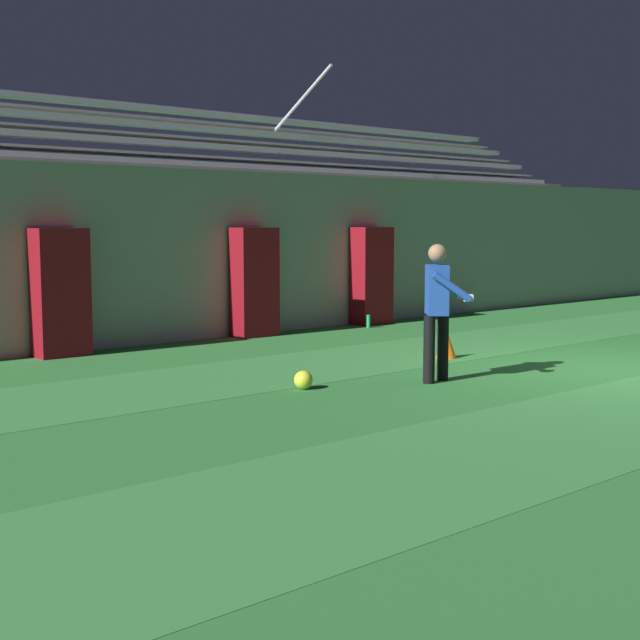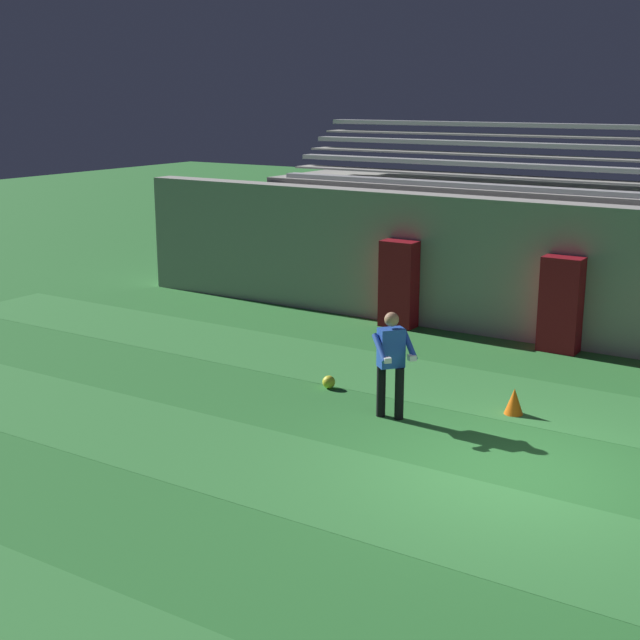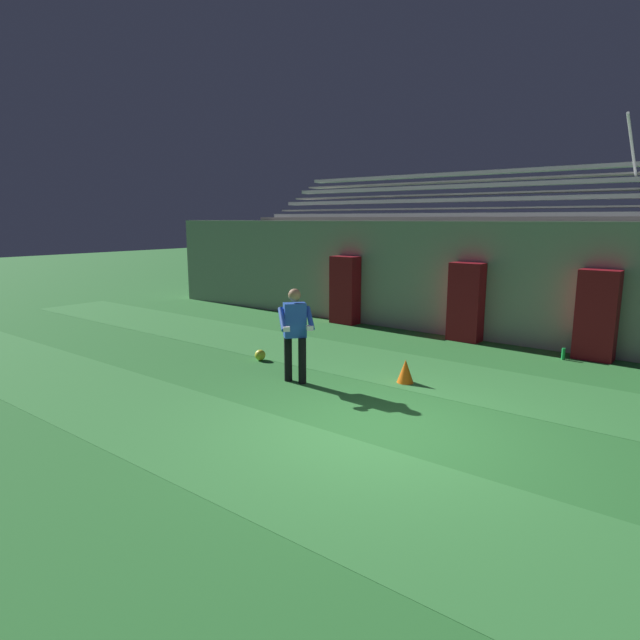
# 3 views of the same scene
# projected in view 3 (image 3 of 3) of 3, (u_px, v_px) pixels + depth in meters

# --- Properties ---
(ground_plane) EXTENTS (80.00, 80.00, 0.00)m
(ground_plane) POSITION_uv_depth(u_px,v_px,m) (383.00, 431.00, 7.28)
(ground_plane) COLOR #2D7533
(turf_stripe_mid) EXTENTS (28.00, 2.22, 0.01)m
(turf_stripe_mid) POSITION_uv_depth(u_px,v_px,m) (310.00, 473.00, 6.07)
(turf_stripe_mid) COLOR #38843D
(turf_stripe_mid) RESTS_ON ground
(turf_stripe_far) EXTENTS (28.00, 2.22, 0.01)m
(turf_stripe_far) POSITION_uv_depth(u_px,v_px,m) (468.00, 382.00, 9.50)
(turf_stripe_far) COLOR #38843D
(turf_stripe_far) RESTS_ON ground
(back_wall) EXTENTS (24.00, 0.60, 2.80)m
(back_wall) POSITION_uv_depth(u_px,v_px,m) (536.00, 284.00, 12.04)
(back_wall) COLOR #999691
(back_wall) RESTS_ON ground
(padding_pillar_gate_left) EXTENTS (0.76, 0.44, 1.85)m
(padding_pillar_gate_left) POSITION_uv_depth(u_px,v_px,m) (466.00, 302.00, 12.55)
(padding_pillar_gate_left) COLOR maroon
(padding_pillar_gate_left) RESTS_ON ground
(padding_pillar_gate_right) EXTENTS (0.76, 0.44, 1.85)m
(padding_pillar_gate_right) POSITION_uv_depth(u_px,v_px,m) (597.00, 315.00, 10.85)
(padding_pillar_gate_right) COLOR maroon
(padding_pillar_gate_right) RESTS_ON ground
(padding_pillar_far_left) EXTENTS (0.76, 0.44, 1.85)m
(padding_pillar_far_left) POSITION_uv_depth(u_px,v_px,m) (345.00, 290.00, 14.67)
(padding_pillar_far_left) COLOR maroon
(padding_pillar_far_left) RESTS_ON ground
(bleacher_stand) EXTENTS (18.00, 3.35, 5.03)m
(bleacher_stand) POSITION_uv_depth(u_px,v_px,m) (560.00, 273.00, 13.56)
(bleacher_stand) COLOR #999691
(bleacher_stand) RESTS_ON ground
(goalkeeper) EXTENTS (0.73, 0.74, 1.67)m
(goalkeeper) POSITION_uv_depth(u_px,v_px,m) (295.00, 330.00, 9.30)
(goalkeeper) COLOR black
(goalkeeper) RESTS_ON ground
(soccer_ball) EXTENTS (0.22, 0.22, 0.22)m
(soccer_ball) POSITION_uv_depth(u_px,v_px,m) (260.00, 355.00, 10.93)
(soccer_ball) COLOR yellow
(soccer_ball) RESTS_ON ground
(traffic_cone) EXTENTS (0.30, 0.30, 0.42)m
(traffic_cone) POSITION_uv_depth(u_px,v_px,m) (405.00, 371.00, 9.41)
(traffic_cone) COLOR orange
(traffic_cone) RESTS_ON ground
(water_bottle) EXTENTS (0.07, 0.07, 0.24)m
(water_bottle) POSITION_uv_depth(u_px,v_px,m) (563.00, 354.00, 10.98)
(water_bottle) COLOR green
(water_bottle) RESTS_ON ground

